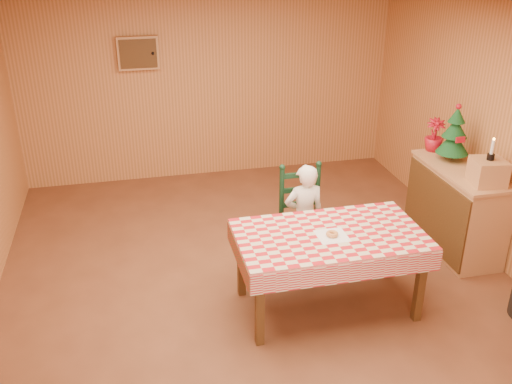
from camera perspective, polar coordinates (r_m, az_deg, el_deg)
ground at (r=5.63m, az=0.47°, el=-9.65°), size 6.00×6.00×0.00m
cabin_walls at (r=5.33m, az=-0.85°, el=10.04°), size 5.10×6.05×2.65m
dining_table at (r=5.07m, az=7.37°, el=-4.93°), size 1.66×0.96×0.77m
ladder_chair at (r=5.81m, az=4.64°, el=-2.76°), size 0.44×0.40×1.08m
seated_child at (r=5.73m, az=4.83°, el=-2.50°), size 0.41×0.27×1.12m
napkin at (r=4.99m, az=7.61°, el=-4.37°), size 0.26×0.26×0.00m
donut at (r=4.98m, az=7.62°, el=-4.18°), size 0.14×0.14×0.04m
shelf_unit at (r=6.46m, az=19.36°, el=-1.56°), size 0.54×1.24×0.93m
crate at (r=5.94m, az=22.18°, el=1.88°), size 0.34×0.34×0.25m
christmas_tree at (r=6.39m, az=19.22°, el=5.41°), size 0.34×0.34×0.62m
flower_arrangement at (r=6.63m, az=17.42°, el=5.48°), size 0.26×0.26×0.37m
candle_set at (r=5.87m, az=22.47°, el=3.58°), size 0.07×0.07×0.22m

